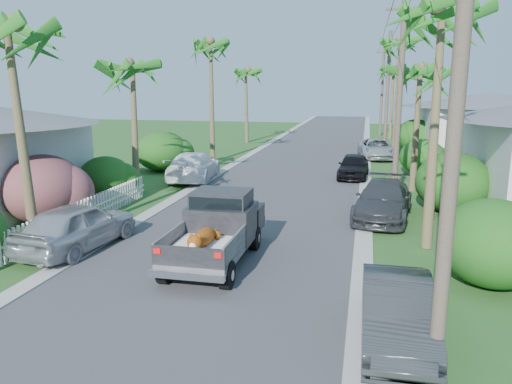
% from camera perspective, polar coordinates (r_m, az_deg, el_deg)
% --- Properties ---
extents(ground, '(120.00, 120.00, 0.00)m').
position_cam_1_polar(ground, '(12.44, -8.81, -12.65)').
color(ground, '#295620').
rests_on(ground, ground).
extents(road, '(8.00, 100.00, 0.02)m').
position_cam_1_polar(road, '(36.11, 5.62, 3.84)').
color(road, '#38383A').
rests_on(road, ground).
extents(curb_left, '(0.60, 100.00, 0.06)m').
position_cam_1_polar(curb_left, '(36.86, -1.04, 4.10)').
color(curb_left, '#A5A39E').
rests_on(curb_left, ground).
extents(curb_right, '(0.60, 100.00, 0.06)m').
position_cam_1_polar(curb_right, '(35.86, 12.47, 3.59)').
color(curb_right, '#A5A39E').
rests_on(curb_right, ground).
extents(pickup_truck, '(1.98, 5.12, 2.06)m').
position_cam_1_polar(pickup_truck, '(15.11, -4.22, -3.93)').
color(pickup_truck, black).
rests_on(pickup_truck, ground).
extents(parked_car_rn, '(1.43, 4.01, 1.32)m').
position_cam_1_polar(parked_car_rn, '(10.81, 15.82, -13.12)').
color(parked_car_rn, '#2C3031').
rests_on(parked_car_rn, ground).
extents(parked_car_rm, '(2.64, 5.17, 1.44)m').
position_cam_1_polar(parked_car_rm, '(20.32, 14.34, -0.94)').
color(parked_car_rm, '#34373A').
rests_on(parked_car_rm, ground).
extents(parked_car_rf, '(1.80, 4.07, 1.36)m').
position_cam_1_polar(parked_car_rf, '(28.81, 11.08, 2.92)').
color(parked_car_rf, black).
rests_on(parked_car_rf, ground).
extents(parked_car_rd, '(2.87, 5.22, 1.38)m').
position_cam_1_polar(parked_car_rd, '(36.96, 13.62, 4.82)').
color(parked_car_rd, '#B8B9BF').
rests_on(parked_car_rd, ground).
extents(parked_car_ln, '(2.33, 4.71, 1.54)m').
position_cam_1_polar(parked_car_ln, '(16.94, -19.75, -3.70)').
color(parked_car_ln, '#B4B7BC').
rests_on(parked_car_ln, ground).
extents(parked_car_lf, '(2.75, 5.59, 1.56)m').
position_cam_1_polar(parked_car_lf, '(27.74, -7.14, 2.91)').
color(parked_car_lf, white).
rests_on(parked_car_lf, ground).
extents(palm_l_a, '(4.40, 4.40, 8.20)m').
position_cam_1_polar(palm_l_a, '(17.14, -26.29, 16.79)').
color(palm_l_a, brown).
rests_on(palm_l_a, ground).
extents(palm_l_b, '(4.40, 4.40, 7.40)m').
position_cam_1_polar(palm_l_b, '(25.06, -14.07, 13.99)').
color(palm_l_b, brown).
rests_on(palm_l_b, ground).
extents(palm_l_c, '(4.40, 4.40, 9.20)m').
position_cam_1_polar(palm_l_c, '(34.17, -5.21, 16.67)').
color(palm_l_c, brown).
rests_on(palm_l_c, ground).
extents(palm_l_d, '(4.40, 4.40, 7.70)m').
position_cam_1_polar(palm_l_d, '(45.78, -1.13, 13.71)').
color(palm_l_d, brown).
rests_on(palm_l_d, ground).
extents(palm_r_a, '(4.40, 4.40, 8.70)m').
position_cam_1_polar(palm_r_a, '(16.77, 20.64, 19.07)').
color(palm_r_a, brown).
rests_on(palm_r_a, ground).
extents(palm_r_b, '(4.40, 4.40, 7.20)m').
position_cam_1_polar(palm_r_b, '(25.61, 18.28, 13.26)').
color(palm_r_b, brown).
rests_on(palm_r_b, ground).
extents(palm_r_c, '(4.40, 4.40, 9.40)m').
position_cam_1_polar(palm_r_c, '(36.66, 16.17, 16.25)').
color(palm_r_c, brown).
rests_on(palm_r_c, ground).
extents(palm_r_d, '(4.40, 4.40, 8.00)m').
position_cam_1_polar(palm_r_d, '(50.57, 15.47, 13.47)').
color(palm_r_d, brown).
rests_on(palm_r_d, ground).
extents(shrub_l_b, '(3.00, 3.30, 2.60)m').
position_cam_1_polar(shrub_l_b, '(20.77, -23.20, 0.37)').
color(shrub_l_b, '#BF1B62').
rests_on(shrub_l_b, ground).
extents(shrub_l_c, '(2.40, 2.64, 2.00)m').
position_cam_1_polar(shrub_l_c, '(23.93, -16.84, 1.54)').
color(shrub_l_c, '#1A4714').
rests_on(shrub_l_c, ground).
extents(shrub_l_d, '(3.20, 3.52, 2.40)m').
position_cam_1_polar(shrub_l_d, '(31.26, -10.71, 4.60)').
color(shrub_l_d, '#1A4714').
rests_on(shrub_l_d, ground).
extents(shrub_r_a, '(2.80, 3.08, 2.30)m').
position_cam_1_polar(shrub_r_a, '(14.48, 25.50, -5.26)').
color(shrub_r_a, '#1A4714').
rests_on(shrub_r_a, ground).
extents(shrub_r_b, '(3.00, 3.30, 2.50)m').
position_cam_1_polar(shrub_r_b, '(22.14, 21.55, 1.04)').
color(shrub_r_b, '#1A4714').
rests_on(shrub_r_b, ground).
extents(shrub_r_c, '(2.60, 2.86, 2.10)m').
position_cam_1_polar(shrub_r_c, '(30.94, 18.46, 3.84)').
color(shrub_r_c, '#1A4714').
rests_on(shrub_r_c, ground).
extents(shrub_r_d, '(3.20, 3.52, 2.60)m').
position_cam_1_polar(shrub_r_d, '(40.85, 17.81, 6.11)').
color(shrub_r_d, '#1A4714').
rests_on(shrub_r_d, ground).
extents(picket_fence, '(0.10, 11.00, 1.00)m').
position_cam_1_polar(picket_fence, '(19.55, -19.54, -2.44)').
color(picket_fence, white).
rests_on(picket_fence, ground).
extents(house_right_far, '(9.00, 8.00, 4.60)m').
position_cam_1_polar(house_right_far, '(41.54, 24.80, 6.80)').
color(house_right_far, silver).
rests_on(house_right_far, ground).
extents(utility_pole_a, '(1.60, 0.26, 9.00)m').
position_cam_1_polar(utility_pole_a, '(8.62, 21.82, 7.38)').
color(utility_pole_a, brown).
rests_on(utility_pole_a, ground).
extents(utility_pole_b, '(1.60, 0.26, 9.00)m').
position_cam_1_polar(utility_pole_b, '(23.54, 16.07, 10.25)').
color(utility_pole_b, brown).
rests_on(utility_pole_b, ground).
extents(utility_pole_c, '(1.60, 0.26, 9.00)m').
position_cam_1_polar(utility_pole_c, '(38.52, 14.77, 10.88)').
color(utility_pole_c, brown).
rests_on(utility_pole_c, ground).
extents(utility_pole_d, '(1.60, 0.26, 9.00)m').
position_cam_1_polar(utility_pole_d, '(53.51, 14.20, 11.15)').
color(utility_pole_d, brown).
rests_on(utility_pole_d, ground).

